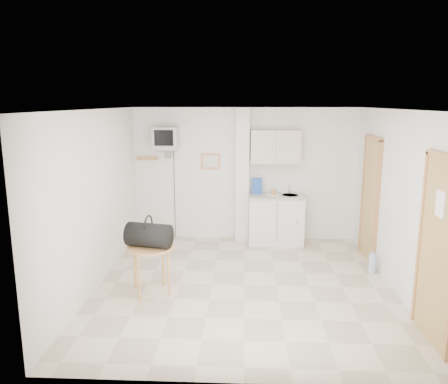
{
  "coord_description": "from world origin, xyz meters",
  "views": [
    {
      "loc": [
        -0.01,
        -5.91,
        2.6
      ],
      "look_at": [
        -0.32,
        0.6,
        1.25
      ],
      "focal_mm": 35.0,
      "sensor_mm": 36.0,
      "label": 1
    }
  ],
  "objects_px": {
    "crt_television": "(166,139)",
    "water_bottle": "(372,263)",
    "round_table": "(151,252)",
    "duffel_bag": "(149,235)"
  },
  "relations": [
    {
      "from": "round_table",
      "to": "water_bottle",
      "type": "xyz_separation_m",
      "value": [
        3.26,
        0.87,
        -0.44
      ]
    },
    {
      "from": "round_table",
      "to": "water_bottle",
      "type": "relative_size",
      "value": 2.01
    },
    {
      "from": "duffel_bag",
      "to": "water_bottle",
      "type": "distance_m",
      "value": 3.46
    },
    {
      "from": "crt_television",
      "to": "round_table",
      "type": "relative_size",
      "value": 3.2
    },
    {
      "from": "round_table",
      "to": "duffel_bag",
      "type": "bearing_deg",
      "value": -111.46
    },
    {
      "from": "crt_television",
      "to": "round_table",
      "type": "bearing_deg",
      "value": -85.82
    },
    {
      "from": "crt_television",
      "to": "water_bottle",
      "type": "distance_m",
      "value": 4.13
    },
    {
      "from": "round_table",
      "to": "water_bottle",
      "type": "distance_m",
      "value": 3.4
    },
    {
      "from": "crt_television",
      "to": "round_table",
      "type": "distance_m",
      "value": 2.68
    },
    {
      "from": "crt_television",
      "to": "water_bottle",
      "type": "bearing_deg",
      "value": -22.87
    }
  ]
}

